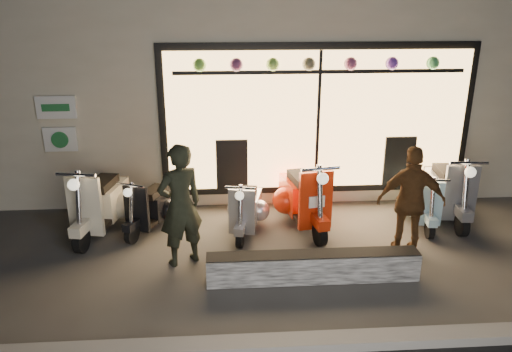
{
  "coord_description": "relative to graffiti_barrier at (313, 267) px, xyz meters",
  "views": [
    {
      "loc": [
        -0.84,
        -6.4,
        3.59
      ],
      "look_at": [
        -0.36,
        0.6,
        1.05
      ],
      "focal_mm": 35.0,
      "sensor_mm": 36.0,
      "label": 1
    }
  ],
  "objects": [
    {
      "name": "ground",
      "position": [
        -0.31,
        0.65,
        -0.2
      ],
      "size": [
        40.0,
        40.0,
        0.0
      ],
      "primitive_type": "plane",
      "color": "#383533",
      "rests_on": "ground"
    },
    {
      "name": "kerb",
      "position": [
        -0.31,
        -1.35,
        -0.14
      ],
      "size": [
        40.0,
        0.25,
        0.12
      ],
      "primitive_type": "cube",
      "color": "slate",
      "rests_on": "ground"
    },
    {
      "name": "shop_building",
      "position": [
        -0.3,
        5.63,
        1.9
      ],
      "size": [
        10.2,
        6.23,
        4.2
      ],
      "color": "beige",
      "rests_on": "ground"
    },
    {
      "name": "graffiti_barrier",
      "position": [
        0.0,
        0.0,
        0.0
      ],
      "size": [
        2.82,
        0.28,
        0.4
      ],
      "primitive_type": "cube",
      "color": "black",
      "rests_on": "ground"
    },
    {
      "name": "scooter_silver",
      "position": [
        -0.79,
        1.65,
        0.17
      ],
      "size": [
        0.58,
        1.28,
        0.91
      ],
      "rotation": [
        0.0,
        0.0,
        -0.21
      ],
      "color": "black",
      "rests_on": "ground"
    },
    {
      "name": "scooter_red",
      "position": [
        0.13,
        1.82,
        0.27
      ],
      "size": [
        0.71,
        1.65,
        1.17
      ],
      "rotation": [
        0.0,
        0.0,
        0.17
      ],
      "color": "black",
      "rests_on": "ground"
    },
    {
      "name": "scooter_black",
      "position": [
        -2.32,
        1.84,
        0.17
      ],
      "size": [
        0.74,
        1.25,
        0.91
      ],
      "rotation": [
        0.0,
        0.0,
        -0.41
      ],
      "color": "black",
      "rests_on": "ground"
    },
    {
      "name": "scooter_cream",
      "position": [
        -3.12,
        1.83,
        0.27
      ],
      "size": [
        0.72,
        1.63,
        1.16
      ],
      "rotation": [
        0.0,
        0.0,
        -0.19
      ],
      "color": "black",
      "rests_on": "ground"
    },
    {
      "name": "scooter_blue",
      "position": [
        2.13,
        1.76,
        0.17
      ],
      "size": [
        0.51,
        1.29,
        0.92
      ],
      "rotation": [
        0.0,
        0.0,
        -0.13
      ],
      "color": "black",
      "rests_on": "ground"
    },
    {
      "name": "scooter_grey",
      "position": [
        2.65,
        1.99,
        0.26
      ],
      "size": [
        0.6,
        1.62,
        1.16
      ],
      "rotation": [
        0.0,
        0.0,
        -0.08
      ],
      "color": "black",
      "rests_on": "ground"
    },
    {
      "name": "man",
      "position": [
        -1.76,
        0.6,
        0.68
      ],
      "size": [
        0.76,
        0.68,
        1.76
      ],
      "primitive_type": "imported",
      "rotation": [
        0.0,
        0.0,
        3.64
      ],
      "color": "black",
      "rests_on": "ground"
    },
    {
      "name": "woman",
      "position": [
        1.51,
        0.66,
        0.62
      ],
      "size": [
        1.02,
        0.57,
        1.64
      ],
      "primitive_type": "imported",
      "rotation": [
        0.0,
        0.0,
        2.96
      ],
      "color": "brown",
      "rests_on": "ground"
    }
  ]
}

